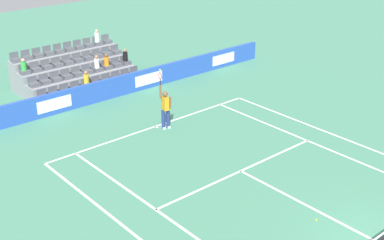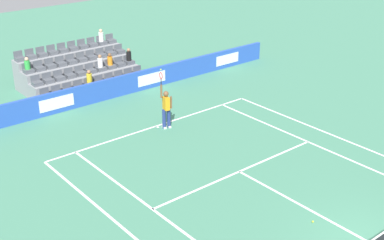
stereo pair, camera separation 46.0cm
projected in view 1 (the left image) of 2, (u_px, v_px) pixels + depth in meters
line_baseline at (155, 126)px, 24.22m from camera, size 10.97×0.10×0.01m
line_service at (241, 171)px, 20.41m from camera, size 8.23×0.10×0.01m
line_centre_service at (307, 205)px, 18.19m from camera, size 0.10×6.40×0.01m
line_singles_sideline_left at (164, 215)px, 17.64m from camera, size 0.10×11.89×0.01m
line_singles_sideline_right at (316, 144)px, 22.55m from camera, size 0.10×11.89×0.01m
line_doubles_sideline_left at (130, 231)px, 16.82m from camera, size 0.10×11.89×0.01m
line_doubles_sideline_right at (335, 135)px, 23.37m from camera, size 0.10×11.89×0.01m
line_centre_mark at (156, 127)px, 24.15m from camera, size 0.10×0.20×0.01m
sponsor_barrier at (104, 90)px, 27.03m from camera, size 22.47×0.22×1.08m
tennis_player at (165, 108)px, 23.68m from camera, size 0.51×0.40×2.85m
stadium_stand at (75, 74)px, 29.02m from camera, size 6.20×3.80×2.60m
loose_tennis_ball at (316, 220)px, 17.34m from camera, size 0.07×0.07×0.07m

